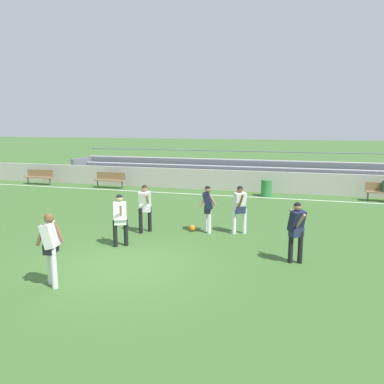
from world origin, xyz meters
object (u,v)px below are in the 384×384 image
player_dark_trailing_run (208,205)px  player_dark_deep_cover (296,227)px  trash_bin (266,188)px  player_white_challenging (120,216)px  bench_near_wall_gap (110,179)px  player_white_wide_left (145,204)px  bleacher_stand (278,173)px  player_white_on_ball (50,243)px  soccer_ball (192,228)px  player_white_overlapping (240,206)px  bench_near_bin (39,175)px

player_dark_trailing_run → player_dark_deep_cover: (2.97, -2.25, 0.03)m
trash_bin → player_white_challenging: size_ratio=0.53×
bench_near_wall_gap → player_white_wide_left: player_white_wide_left is taller
bench_near_wall_gap → player_white_challenging: size_ratio=1.12×
trash_bin → bleacher_stand: bearing=83.6°
player_white_on_ball → soccer_ball: size_ratio=7.84×
player_white_wide_left → soccer_ball: (1.52, 0.57, -0.87)m
bleacher_stand → trash_bin: (-0.36, -3.24, -0.38)m
bleacher_stand → player_white_challenging: bleacher_stand is taller
bleacher_stand → player_dark_deep_cover: bearing=-84.3°
trash_bin → player_white_on_ball: bearing=-106.3°
trash_bin → soccer_ball: bearing=-104.2°
player_white_wide_left → trash_bin: bearing=66.9°
bleacher_stand → player_white_overlapping: (-0.61, -10.44, 0.17)m
player_white_wide_left → player_dark_trailing_run: size_ratio=1.02×
player_dark_trailing_run → player_white_overlapping: 1.08m
bench_near_wall_gap → soccer_ball: bearing=-46.8°
player_white_on_ball → bleacher_stand: bearing=75.7°
bench_near_wall_gap → player_white_overlapping: bearing=-40.4°
trash_bin → player_white_challenging: bearing=-110.2°
bench_near_bin → trash_bin: bench_near_bin is taller
bench_near_wall_gap → player_dark_deep_cover: bearing=-42.8°
player_white_challenging → player_white_overlapping: bearing=36.0°
player_white_wide_left → bench_near_wall_gap: bearing=124.4°
bench_near_bin → soccer_ball: bench_near_bin is taller
player_dark_deep_cover → soccer_ball: bearing=147.3°
bench_near_wall_gap → trash_bin: (8.94, -0.18, -0.12)m
bench_near_bin → trash_bin: (13.71, -0.18, -0.12)m
player_dark_trailing_run → player_dark_deep_cover: bearing=-37.2°
bench_near_bin → player_dark_deep_cover: bearing=-32.5°
bench_near_wall_gap → player_white_overlapping: size_ratio=1.10×
player_white_challenging → player_dark_deep_cover: size_ratio=0.97×
bench_near_wall_gap → player_dark_trailing_run: size_ratio=1.11×
player_white_challenging → player_white_on_ball: bearing=-93.5°
player_dark_trailing_run → player_white_on_ball: 5.84m
player_white_wide_left → player_white_challenging: (-0.13, -1.63, -0.03)m
bench_near_bin → player_white_wide_left: (10.33, -8.11, 0.43)m
bench_near_wall_gap → player_dark_deep_cover: size_ratio=1.08×
soccer_ball → player_white_challenging: bearing=-126.8°
bench_near_bin → soccer_ball: size_ratio=8.18×
trash_bin → soccer_ball: size_ratio=3.85×
bench_near_bin → player_dark_deep_cover: player_dark_deep_cover is taller
player_white_overlapping → player_white_challenging: player_white_overlapping is taller
player_white_overlapping → player_white_challenging: 4.03m
player_dark_trailing_run → player_white_on_ball: player_white_on_ball is taller
bench_near_bin → player_white_challenging: player_white_challenging is taller
bleacher_stand → bench_near_wall_gap: 9.79m
trash_bin → player_dark_deep_cover: size_ratio=0.51×
bench_near_bin → trash_bin: bearing=-0.8°
bleacher_stand → player_white_overlapping: bleacher_stand is taller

